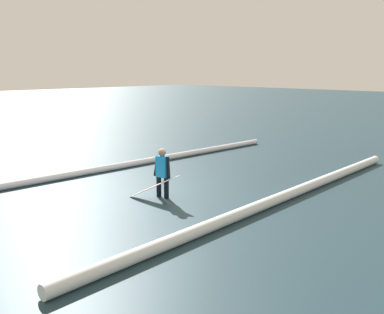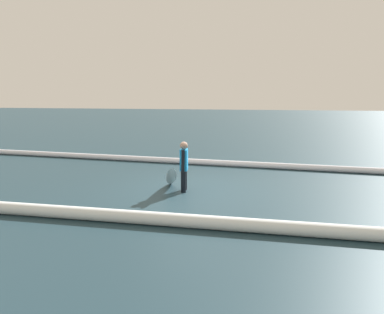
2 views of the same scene
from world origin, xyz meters
name	(u,v)px [view 2 (image 2 of 2)]	position (x,y,z in m)	size (l,w,h in m)	color
ground_plane	(193,188)	(0.00, 0.00, 0.00)	(129.40, 129.40, 0.00)	#1F3640
surfer	(184,164)	(0.20, 0.35, 0.79)	(0.24, 0.61, 1.42)	black
surfboard	(171,177)	(0.56, 0.40, 0.41)	(0.80, 1.64, 0.84)	white
wave_crest_foreground	(147,159)	(2.78, -3.68, 0.11)	(0.23, 0.23, 23.81)	white
wave_crest_midground	(241,225)	(-1.67, 3.03, 0.14)	(0.28, 0.28, 14.06)	white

